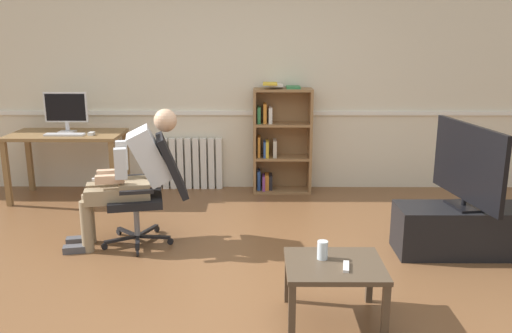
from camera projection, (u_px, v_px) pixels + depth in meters
name	position (u px, v px, depth m)	size (l,w,h in m)	color
ground_plane	(236.00, 284.00, 3.99)	(18.00, 18.00, 0.00)	brown
back_wall	(244.00, 76.00, 6.23)	(12.00, 0.13, 2.70)	beige
computer_desk	(67.00, 142.00, 5.92)	(1.24, 0.67, 0.76)	olive
imac_monitor	(66.00, 109.00, 5.91)	(0.48, 0.14, 0.45)	silver
keyboard	(64.00, 135.00, 5.76)	(0.43, 0.12, 0.02)	silver
computer_mouse	(91.00, 134.00, 5.78)	(0.06, 0.10, 0.03)	white
bookshelf	(279.00, 141.00, 6.21)	(0.68, 0.30, 1.30)	olive
radiator	(188.00, 163.00, 6.38)	(0.82, 0.08, 0.62)	white
office_chair	(152.00, 186.00, 4.66)	(0.78, 0.63, 0.98)	black
person_seated	(131.00, 174.00, 4.60)	(1.03, 0.51, 1.21)	#937F60
tv_stand	(461.00, 230.00, 4.49)	(1.10, 0.42, 0.42)	black
tv_screen	(468.00, 164.00, 4.35)	(0.25, 1.03, 0.70)	black
coffee_table	(334.00, 271.00, 3.41)	(0.63, 0.53, 0.40)	#4C3D2D
drinking_glass	(322.00, 250.00, 3.45)	(0.07, 0.07, 0.12)	silver
spare_remote	(346.00, 267.00, 3.33)	(0.04, 0.15, 0.02)	white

